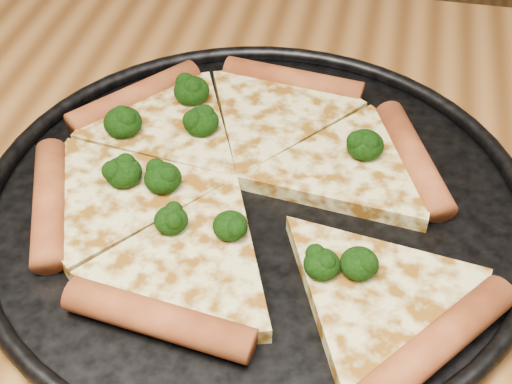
# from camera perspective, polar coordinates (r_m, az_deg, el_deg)

# --- Properties ---
(pizza_pan) EXTENTS (0.40, 0.40, 0.02)m
(pizza_pan) POSITION_cam_1_polar(r_m,az_deg,el_deg) (0.53, -0.00, -0.64)
(pizza_pan) COLOR black
(pizza_pan) RESTS_ON dining_table
(pizza) EXTENTS (0.35, 0.33, 0.02)m
(pizza) POSITION_cam_1_polar(r_m,az_deg,el_deg) (0.53, -0.85, 0.51)
(pizza) COLOR #E2D98A
(pizza) RESTS_ON pizza_pan
(broccoli_florets) EXTENTS (0.22, 0.19, 0.02)m
(broccoli_florets) POSITION_cam_1_polar(r_m,az_deg,el_deg) (0.54, -3.24, 2.35)
(broccoli_florets) COLOR black
(broccoli_florets) RESTS_ON pizza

